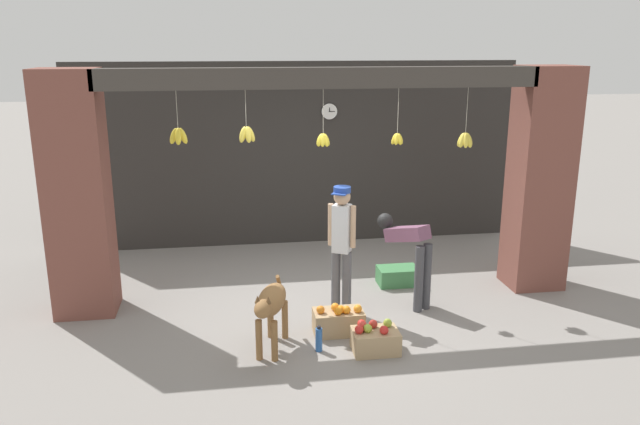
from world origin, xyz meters
name	(u,v)px	position (x,y,z in m)	size (l,w,h in m)	color
ground_plane	(325,306)	(0.00, 0.00, 0.00)	(60.00, 60.00, 0.00)	gray
shop_back_wall	(299,154)	(0.00, 2.67, 1.45)	(7.07, 0.12, 2.91)	#2D2B28
shop_pillar_left	(77,195)	(-2.88, 0.30, 1.45)	(0.70, 0.60, 2.91)	brown
shop_pillar_right	(540,180)	(2.88, 0.30, 1.45)	(0.70, 0.60, 2.91)	brown
storefront_awning	(324,82)	(0.01, 0.12, 2.74)	(5.17, 0.29, 0.98)	#3D3833
dog	(271,304)	(-0.74, -1.06, 0.53)	(0.47, 0.97, 0.76)	olive
shopkeeper	(342,240)	(0.17, -0.19, 0.91)	(0.31, 0.30, 1.57)	#56565B
worker_stooping	(410,249)	(1.04, -0.09, 0.73)	(0.55, 0.77, 1.09)	#424247
fruit_crate_oranges	(338,321)	(0.04, -0.77, 0.15)	(0.56, 0.33, 0.36)	tan
fruit_crate_apples	(375,339)	(0.34, -1.25, 0.14)	(0.49, 0.35, 0.33)	tan
produce_box_green	(398,276)	(1.09, 0.57, 0.12)	(0.54, 0.34, 0.24)	#42844C
water_bottle	(319,339)	(-0.25, -1.15, 0.13)	(0.07, 0.07, 0.29)	#2D60AD
wall_clock	(329,111)	(0.48, 2.60, 2.14)	(0.26, 0.03, 0.26)	black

